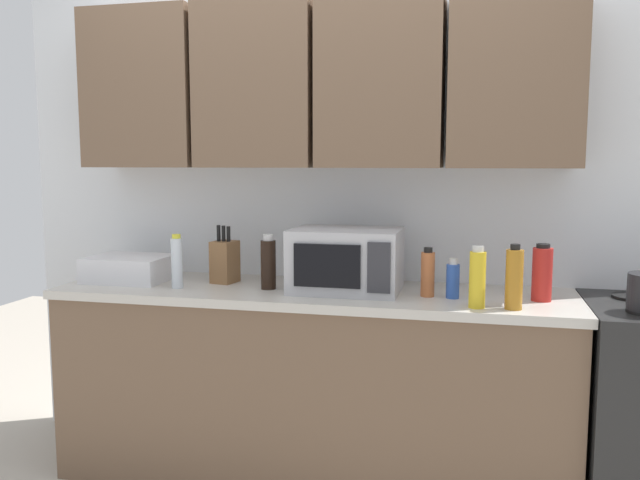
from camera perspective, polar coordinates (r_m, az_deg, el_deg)
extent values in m
cube|color=white|center=(3.25, 0.66, 3.75)|extent=(3.21, 0.06, 2.60)
cube|color=brown|center=(3.39, -14.85, 12.54)|extent=(0.55, 0.33, 0.75)
cube|color=brown|center=(3.16, -5.33, 13.15)|extent=(0.55, 0.33, 0.75)
cube|color=brown|center=(3.03, 5.37, 13.43)|extent=(0.55, 0.33, 0.75)
cube|color=brown|center=(3.00, 16.64, 13.23)|extent=(0.55, 0.33, 0.75)
cube|color=brown|center=(3.11, -0.73, -12.83)|extent=(2.31, 0.60, 0.86)
cube|color=beige|center=(2.98, -0.74, -4.68)|extent=(2.34, 0.63, 0.04)
cylinder|color=black|center=(3.09, 25.76, -4.50)|extent=(0.18, 0.18, 0.01)
cube|color=#B7B7BC|center=(2.92, 2.33, -1.75)|extent=(0.48, 0.36, 0.28)
cube|color=black|center=(2.75, 0.60, -2.28)|extent=(0.29, 0.01, 0.18)
cube|color=#2D2D33|center=(2.71, 5.17, -2.44)|extent=(0.10, 0.01, 0.21)
cube|color=silver|center=(3.31, -16.31, -2.40)|extent=(0.38, 0.30, 0.12)
cube|color=brown|center=(3.16, -8.32, -1.90)|extent=(0.12, 0.14, 0.20)
cylinder|color=black|center=(3.14, -8.85, 0.59)|extent=(0.02, 0.02, 0.08)
cylinder|color=black|center=(3.13, -8.43, 0.56)|extent=(0.02, 0.02, 0.08)
cylinder|color=black|center=(3.12, -8.00, 0.52)|extent=(0.02, 0.02, 0.07)
cylinder|color=silver|center=(3.05, -12.39, -2.00)|extent=(0.05, 0.05, 0.23)
cylinder|color=yellow|center=(3.04, -12.45, 0.32)|extent=(0.04, 0.04, 0.02)
cylinder|color=black|center=(2.97, -4.54, -2.17)|extent=(0.07, 0.07, 0.22)
cylinder|color=silver|center=(2.96, -4.56, 0.23)|extent=(0.05, 0.05, 0.03)
cylinder|color=gold|center=(2.66, 13.59, -3.41)|extent=(0.06, 0.06, 0.22)
cylinder|color=silver|center=(2.64, 13.66, -0.75)|extent=(0.04, 0.04, 0.02)
cylinder|color=#2D56B7|center=(2.83, 11.53, -3.55)|extent=(0.06, 0.06, 0.15)
cylinder|color=silver|center=(2.81, 11.57, -1.83)|extent=(0.03, 0.03, 0.03)
cylinder|color=red|center=(2.87, 18.83, -2.87)|extent=(0.08, 0.08, 0.22)
cylinder|color=black|center=(2.85, 18.93, -0.50)|extent=(0.06, 0.06, 0.02)
cylinder|color=#AD701E|center=(2.67, 16.61, -3.34)|extent=(0.07, 0.07, 0.24)
cylinder|color=black|center=(2.65, 16.70, -0.59)|extent=(0.04, 0.04, 0.02)
cylinder|color=#BC6638|center=(2.84, 9.39, -2.99)|extent=(0.06, 0.06, 0.19)
cylinder|color=black|center=(2.83, 9.44, -0.87)|extent=(0.04, 0.04, 0.02)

